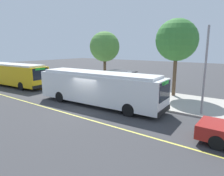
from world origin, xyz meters
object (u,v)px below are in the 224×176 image
at_px(route_sign_post, 130,82).
at_px(transit_bus_main, 98,87).
at_px(transit_bus_second, 12,74).
at_px(pedestrian_commuter, 129,88).
at_px(waiting_bench, 124,89).

bearing_deg(route_sign_post, transit_bus_main, -127.26).
bearing_deg(route_sign_post, transit_bus_second, -172.87).
bearing_deg(transit_bus_main, pedestrian_commuter, 72.49).
xyz_separation_m(transit_bus_main, waiting_bench, (-0.24, 4.58, -0.99)).
height_order(waiting_bench, pedestrian_commuter, pedestrian_commuter).
bearing_deg(pedestrian_commuter, route_sign_post, -57.88).
height_order(transit_bus_second, waiting_bench, transit_bus_second).
xyz_separation_m(transit_bus_second, pedestrian_commuter, (16.19, 3.21, -0.50)).
bearing_deg(transit_bus_main, waiting_bench, 93.06).
height_order(waiting_bench, route_sign_post, route_sign_post).
xyz_separation_m(transit_bus_second, route_sign_post, (16.87, 2.11, 0.34)).
height_order(transit_bus_second, route_sign_post, same).
distance_m(transit_bus_second, waiting_bench, 15.52).
xyz_separation_m(transit_bus_main, transit_bus_second, (-15.11, 0.21, -0.00)).
height_order(route_sign_post, pedestrian_commuter, route_sign_post).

